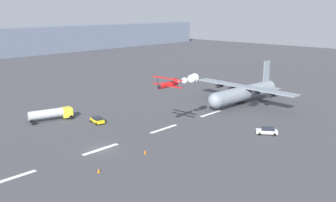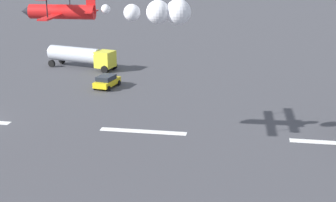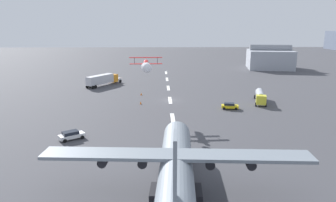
% 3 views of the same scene
% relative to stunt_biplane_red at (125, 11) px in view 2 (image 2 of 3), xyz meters
% --- Properties ---
extents(runway_stripe_4, '(8.00, 0.90, 0.01)m').
position_rel_stunt_biplane_red_xyz_m(runway_stripe_4, '(-0.02, 5.54, -11.50)').
color(runway_stripe_4, white).
rests_on(runway_stripe_4, ground).
extents(stunt_biplane_red, '(12.93, 7.29, 2.16)m').
position_rel_stunt_biplane_red_xyz_m(stunt_biplane_red, '(0.00, 0.00, 0.00)').
color(stunt_biplane_red, red).
extents(fuel_tanker_truck, '(10.26, 5.10, 2.90)m').
position_rel_stunt_biplane_red_xyz_m(fuel_tanker_truck, '(-13.81, 28.95, -9.75)').
color(fuel_tanker_truck, yellow).
rests_on(fuel_tanker_truck, ground).
extents(airport_staff_sedan, '(2.60, 4.26, 1.52)m').
position_rel_stunt_biplane_red_xyz_m(airport_staff_sedan, '(-7.54, 19.58, -10.69)').
color(airport_staff_sedan, yellow).
rests_on(airport_staff_sedan, ground).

